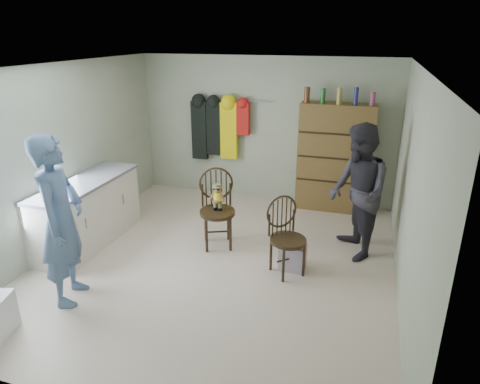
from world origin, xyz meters
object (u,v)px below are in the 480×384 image
(counter, at_px, (88,212))
(chair_front, at_px, (217,204))
(chair_far, at_px, (286,233))
(dresser, at_px, (335,158))

(counter, distance_m, chair_front, 1.85)
(counter, xyz_separation_m, chair_front, (1.78, 0.49, 0.15))
(chair_far, distance_m, dresser, 2.32)
(chair_front, distance_m, dresser, 2.32)
(counter, bearing_deg, dresser, 35.69)
(chair_front, height_order, chair_far, chair_front)
(chair_far, relative_size, dresser, 0.48)
(chair_far, height_order, dresser, dresser)
(dresser, bearing_deg, chair_front, -128.19)
(chair_front, bearing_deg, dresser, 28.46)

